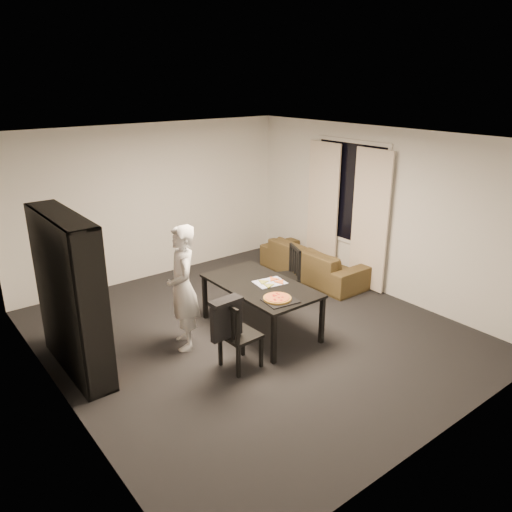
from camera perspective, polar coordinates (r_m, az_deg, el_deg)
room at (r=6.36m, az=-0.43°, el=1.58°), size 5.01×5.51×2.61m
window_pane at (r=8.38m, az=10.69°, el=7.13°), size 0.02×1.40×1.60m
window_frame at (r=8.38m, az=10.67°, el=7.13°), size 0.03×1.52×1.72m
curtain_left at (r=8.08m, az=12.88°, el=3.94°), size 0.03×0.70×2.25m
curtain_right at (r=8.74m, az=7.63°, el=5.46°), size 0.03×0.70×2.25m
bookshelf at (r=6.07m, az=-20.46°, el=-4.19°), size 0.35×1.50×1.90m
dining_table at (r=6.69m, az=0.53°, el=-3.72°), size 0.90×1.62×0.68m
chair_left at (r=5.88m, az=-2.44°, el=-8.58°), size 0.42×0.42×0.87m
chair_right at (r=7.53m, az=3.70°, el=-1.82°), size 0.55×0.55×0.91m
draped_jacket at (r=5.71m, az=-3.41°, el=-6.97°), size 0.41×0.19×0.48m
person at (r=6.29m, az=-8.37°, el=-3.62°), size 0.57×0.69×1.62m
baking_tray at (r=6.19m, az=2.84°, el=-5.14°), size 0.44×0.37×0.01m
pepperoni_pizza at (r=6.21m, az=2.45°, el=-4.84°), size 0.35×0.35×0.03m
kitchen_towel at (r=6.72m, az=1.59°, el=-3.05°), size 0.44×0.36×0.01m
pizza_slices at (r=6.71m, az=1.73°, el=-2.99°), size 0.46×0.43×0.01m
sofa at (r=8.66m, az=6.60°, el=-0.58°), size 0.79×2.01×0.59m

